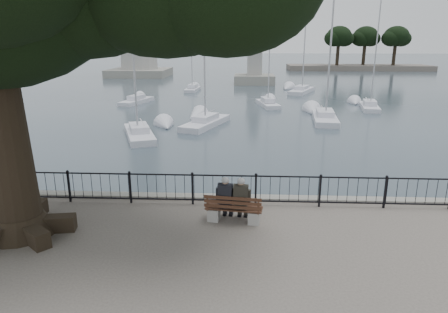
# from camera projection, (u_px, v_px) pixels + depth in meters

# --- Properties ---
(harbor) EXTENTS (260.00, 260.00, 1.20)m
(harbor) POSITION_uv_depth(u_px,v_px,m) (225.00, 213.00, 13.35)
(harbor) COLOR gray
(harbor) RESTS_ON ground
(railing) EXTENTS (22.06, 0.06, 1.00)m
(railing) POSITION_uv_depth(u_px,v_px,m) (224.00, 188.00, 12.58)
(railing) COLOR black
(railing) RESTS_ON ground
(bench) EXTENTS (1.68, 0.70, 0.86)m
(bench) POSITION_uv_depth(u_px,v_px,m) (234.00, 212.00, 11.44)
(bench) COLOR gray
(bench) RESTS_ON ground
(person_left) EXTENTS (0.43, 0.71, 1.36)m
(person_left) POSITION_uv_depth(u_px,v_px,m) (226.00, 200.00, 11.48)
(person_left) COLOR black
(person_left) RESTS_ON ground
(person_right) EXTENTS (0.43, 0.71, 1.36)m
(person_right) POSITION_uv_depth(u_px,v_px,m) (241.00, 201.00, 11.40)
(person_right) COLOR black
(person_right) RESTS_ON ground
(lion_monument) EXTENTS (5.75, 5.75, 8.54)m
(lion_monument) POSITION_uv_depth(u_px,v_px,m) (254.00, 69.00, 57.82)
(lion_monument) COLOR gray
(lion_monument) RESTS_ON ground
(sailboat_a) EXTENTS (3.35, 5.71, 9.44)m
(sailboat_a) POSITION_uv_depth(u_px,v_px,m) (139.00, 133.00, 25.93)
(sailboat_a) COLOR silver
(sailboat_a) RESTS_ON ground
(sailboat_b) EXTENTS (3.44, 5.98, 11.36)m
(sailboat_b) POSITION_uv_depth(u_px,v_px,m) (206.00, 122.00, 29.33)
(sailboat_b) COLOR silver
(sailboat_b) RESTS_ON ground
(sailboat_c) EXTENTS (2.38, 6.30, 12.42)m
(sailboat_c) POSITION_uv_depth(u_px,v_px,m) (325.00, 116.00, 31.25)
(sailboat_c) COLOR silver
(sailboat_c) RESTS_ON ground
(sailboat_d) EXTENTS (2.28, 5.25, 9.81)m
(sailboat_d) POSITION_uv_depth(u_px,v_px,m) (369.00, 106.00, 36.71)
(sailboat_d) COLOR silver
(sailboat_d) RESTS_ON ground
(sailboat_e) EXTENTS (2.64, 5.20, 11.38)m
(sailboat_e) POSITION_uv_depth(u_px,v_px,m) (136.00, 100.00, 40.15)
(sailboat_e) COLOR silver
(sailboat_e) RESTS_ON ground
(sailboat_f) EXTENTS (2.25, 5.05, 10.01)m
(sailboat_f) POSITION_uv_depth(u_px,v_px,m) (268.00, 103.00, 38.41)
(sailboat_f) COLOR silver
(sailboat_f) RESTS_ON ground
(sailboat_g) EXTENTS (3.98, 6.38, 11.07)m
(sailboat_g) POSITION_uv_depth(u_px,v_px,m) (302.00, 90.00, 48.26)
(sailboat_g) COLOR silver
(sailboat_g) RESTS_ON ground
(sailboat_h) EXTENTS (1.60, 4.84, 11.17)m
(sailboat_h) POSITION_uv_depth(u_px,v_px,m) (193.00, 88.00, 50.12)
(sailboat_h) COLOR silver
(sailboat_h) RESTS_ON ground
(far_shore) EXTENTS (30.00, 8.60, 9.18)m
(far_shore) POSITION_uv_depth(u_px,v_px,m) (363.00, 51.00, 84.47)
(far_shore) COLOR #585149
(far_shore) RESTS_ON ground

